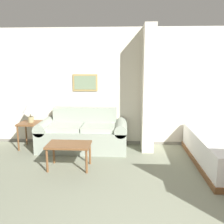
# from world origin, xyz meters

# --- Properties ---
(wall_back) EXTENTS (7.75, 0.16, 2.60)m
(wall_back) POSITION_xyz_m (-0.00, 4.03, 1.29)
(wall_back) COLOR silver
(wall_back) RESTS_ON ground_plane
(wall_partition_pillar) EXTENTS (0.24, 0.63, 2.60)m
(wall_partition_pillar) POSITION_xyz_m (-0.02, 3.66, 1.30)
(wall_partition_pillar) COLOR silver
(wall_partition_pillar) RESTS_ON ground_plane
(couch) EXTENTS (1.90, 0.84, 0.87)m
(couch) POSITION_xyz_m (-1.39, 3.54, 0.33)
(couch) COLOR #99A393
(couch) RESTS_ON ground_plane
(coffee_table) EXTENTS (0.76, 0.47, 0.45)m
(coffee_table) POSITION_xyz_m (-1.47, 2.52, 0.39)
(coffee_table) COLOR brown
(coffee_table) RESTS_ON ground_plane
(side_table) EXTENTS (0.49, 0.49, 0.57)m
(side_table) POSITION_xyz_m (-2.53, 3.55, 0.49)
(side_table) COLOR brown
(side_table) RESTS_ON ground_plane
(table_lamp) EXTENTS (0.32, 0.32, 0.47)m
(table_lamp) POSITION_xyz_m (-2.53, 3.55, 0.90)
(table_lamp) COLOR tan
(table_lamp) RESTS_ON side_table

